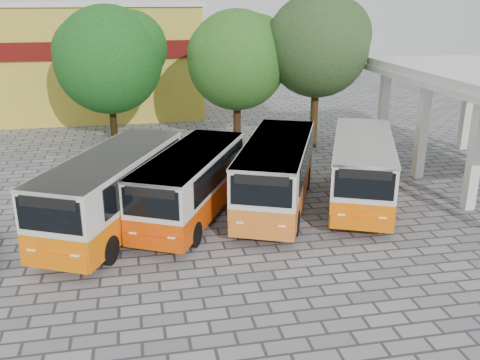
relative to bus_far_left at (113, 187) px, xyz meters
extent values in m
plane|color=slate|center=(7.06, -2.60, -1.75)|extent=(90.00, 90.00, 0.00)
cube|color=silver|center=(14.91, 7.90, 0.75)|extent=(0.45, 0.45, 5.00)
cube|color=silver|center=(20.21, 7.90, 0.75)|extent=(0.45, 0.45, 5.00)
cube|color=gold|center=(-3.94, 23.40, 2.25)|extent=(20.00, 10.00, 8.00)
cube|color=#590C0A|center=(-3.94, 18.30, 3.45)|extent=(20.00, 0.20, 1.20)
cube|color=silver|center=(-3.94, 23.40, 6.40)|extent=(20.40, 10.40, 0.30)
cube|color=#EA6600|center=(0.00, 0.01, -0.81)|extent=(5.87, 8.60, 1.09)
cube|color=silver|center=(0.00, 0.01, 0.51)|extent=(5.87, 8.60, 1.53)
cube|color=silver|center=(0.00, 0.01, 1.21)|extent=(5.91, 8.62, 0.13)
cube|color=black|center=(-1.27, 0.01, 0.52)|extent=(3.03, 6.22, 1.09)
cube|color=black|center=(1.27, 0.01, 0.52)|extent=(3.03, 6.22, 1.09)
cube|color=black|center=(0.00, -4.18, 0.52)|extent=(2.04, 1.02, 1.09)
cube|color=black|center=(0.00, -4.18, 0.96)|extent=(1.81, 0.91, 0.35)
cylinder|color=black|center=(-1.13, -2.70, -1.23)|extent=(0.29, 1.04, 1.04)
cylinder|color=black|center=(1.13, -2.70, -1.23)|extent=(0.29, 1.04, 1.04)
cylinder|color=black|center=(-1.13, 2.72, -1.23)|extent=(0.29, 1.04, 1.04)
cylinder|color=black|center=(1.13, 2.72, -1.23)|extent=(0.29, 1.04, 1.04)
cube|color=#D63E00|center=(3.07, 0.55, -0.88)|extent=(5.53, 7.90, 1.01)
cube|color=silver|center=(3.07, 0.55, 0.33)|extent=(5.53, 7.90, 1.41)
cube|color=silver|center=(3.07, 0.55, 0.98)|extent=(5.57, 7.93, 0.12)
cube|color=black|center=(1.90, 0.55, 0.35)|extent=(2.91, 5.69, 1.01)
cube|color=black|center=(4.25, 0.55, 0.35)|extent=(2.91, 5.69, 1.01)
cube|color=black|center=(3.07, -3.31, 0.35)|extent=(1.87, 0.98, 1.01)
cube|color=black|center=(3.07, -3.31, 0.75)|extent=(1.66, 0.88, 0.33)
cylinder|color=black|center=(2.03, -1.95, -1.27)|extent=(0.27, 0.96, 0.96)
cylinder|color=black|center=(4.11, -1.95, -1.27)|extent=(0.27, 0.96, 0.96)
cylinder|color=black|center=(2.03, 3.05, -1.27)|extent=(0.27, 0.96, 0.96)
cylinder|color=black|center=(4.11, 3.05, -1.27)|extent=(0.27, 0.96, 0.96)
cube|color=orange|center=(6.77, 0.95, -0.82)|extent=(5.41, 8.49, 1.07)
cube|color=silver|center=(6.77, 0.95, 0.46)|extent=(5.41, 8.49, 1.50)
cube|color=silver|center=(6.77, 0.95, 1.15)|extent=(5.46, 8.51, 0.12)
cube|color=black|center=(5.52, 0.95, 0.48)|extent=(2.64, 6.24, 1.07)
cube|color=black|center=(8.02, 0.95, 0.48)|extent=(2.64, 6.24, 1.07)
cube|color=black|center=(6.77, -3.16, 0.48)|extent=(2.05, 0.89, 1.07)
cube|color=black|center=(6.77, -3.16, 0.91)|extent=(1.82, 0.80, 0.35)
cylinder|color=black|center=(5.67, -1.71, -1.24)|extent=(0.29, 1.02, 1.02)
cylinder|color=black|center=(7.87, -1.71, -1.24)|extent=(0.29, 1.02, 1.02)
cylinder|color=black|center=(5.67, 3.61, -1.24)|extent=(0.29, 1.02, 1.02)
cylinder|color=black|center=(7.87, 3.61, -1.24)|extent=(0.29, 1.02, 1.02)
cube|color=#E66200|center=(10.63, 0.89, -0.84)|extent=(5.34, 8.33, 1.05)
cube|color=silver|center=(10.63, 0.89, 0.42)|extent=(5.34, 8.33, 1.48)
cube|color=silver|center=(10.63, 0.89, 1.10)|extent=(5.38, 8.35, 0.12)
cube|color=black|center=(9.41, 0.89, 0.44)|extent=(2.62, 6.12, 1.05)
cube|color=black|center=(11.86, 0.89, 0.44)|extent=(2.62, 6.12, 1.05)
cube|color=black|center=(10.63, -3.15, 0.44)|extent=(2.01, 0.88, 1.05)
cube|color=black|center=(10.63, -3.15, 0.86)|extent=(1.78, 0.80, 0.34)
cylinder|color=black|center=(9.55, -1.72, -1.25)|extent=(0.28, 1.00, 1.00)
cylinder|color=black|center=(11.72, -1.72, -1.25)|extent=(0.28, 1.00, 1.00)
cylinder|color=black|center=(9.55, 3.50, -1.25)|extent=(0.28, 1.00, 1.00)
cylinder|color=black|center=(11.72, 3.50, -1.25)|extent=(0.28, 1.00, 1.00)
cylinder|color=black|center=(-0.32, 13.52, 0.17)|extent=(0.42, 0.42, 3.84)
sphere|color=#104F10|center=(-0.32, 13.52, 3.34)|extent=(6.44, 6.44, 6.44)
sphere|color=#104F10|center=(0.97, 13.82, 3.99)|extent=(4.51, 4.51, 4.51)
sphere|color=#104F10|center=(-1.45, 13.32, 3.82)|extent=(4.19, 4.19, 4.19)
cylinder|color=#382010|center=(7.05, 11.16, 0.15)|extent=(0.45, 0.45, 3.79)
sphere|color=#235B15|center=(7.05, 11.16, 3.42)|extent=(5.81, 5.81, 5.81)
sphere|color=#235B15|center=(8.21, 11.46, 4.00)|extent=(4.07, 4.07, 4.07)
sphere|color=#235B15|center=(6.04, 10.96, 3.85)|extent=(3.78, 3.78, 3.78)
cylinder|color=#3F2A13|center=(11.54, 10.05, 0.39)|extent=(0.45, 0.45, 4.29)
sphere|color=#213D16|center=(11.54, 10.05, 4.27)|extent=(5.94, 5.94, 5.94)
sphere|color=#213D16|center=(12.73, 10.35, 4.87)|extent=(4.16, 4.16, 4.16)
sphere|color=#213D16|center=(10.50, 9.85, 4.72)|extent=(3.86, 3.86, 3.86)
camera|label=1|loc=(1.01, -19.92, 7.02)|focal=40.00mm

